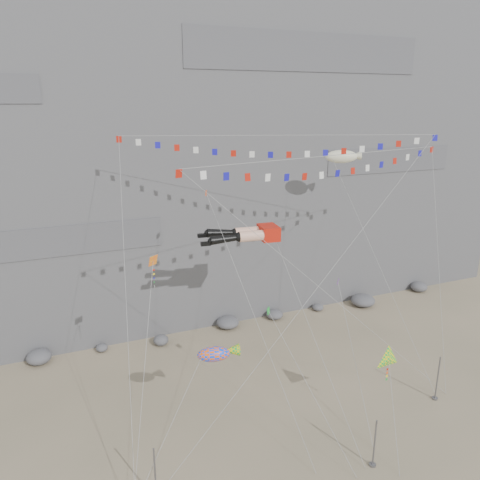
{
  "coord_description": "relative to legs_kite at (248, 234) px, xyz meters",
  "views": [
    {
      "loc": [
        -17.29,
        -28.47,
        24.95
      ],
      "look_at": [
        -1.78,
        9.0,
        12.9
      ],
      "focal_mm": 35.0,
      "sensor_mm": 36.0,
      "label": 1
    }
  ],
  "objects": [
    {
      "name": "ground",
      "position": [
        1.75,
        -7.35,
        -13.86
      ],
      "size": [
        120.0,
        120.0,
        0.0
      ],
      "primitive_type": "plane",
      "color": "gray",
      "rests_on": "ground"
    },
    {
      "name": "cliff",
      "position": [
        1.75,
        24.65,
        11.14
      ],
      "size": [
        80.0,
        28.0,
        50.0
      ],
      "primitive_type": "cube",
      "color": "slate",
      "rests_on": "ground"
    },
    {
      "name": "talus_boulders",
      "position": [
        1.75,
        9.65,
        -13.26
      ],
      "size": [
        60.0,
        3.0,
        1.2
      ],
      "primitive_type": null,
      "color": "#59595E",
      "rests_on": "ground"
    },
    {
      "name": "anchor_pole_left",
      "position": [
        -11.26,
        -11.36,
        -11.79
      ],
      "size": [
        0.12,
        0.12,
        4.14
      ],
      "primitive_type": "cylinder",
      "color": "slate",
      "rests_on": "ground"
    },
    {
      "name": "anchor_pole_center",
      "position": [
        3.67,
        -14.15,
        -11.96
      ],
      "size": [
        0.12,
        0.12,
        3.8
      ],
      "primitive_type": "cylinder",
      "color": "slate",
      "rests_on": "ground"
    },
    {
      "name": "anchor_pole_right",
      "position": [
        13.64,
        -9.86,
        -11.79
      ],
      "size": [
        0.12,
        0.12,
        4.14
      ],
      "primitive_type": "cylinder",
      "color": "slate",
      "rests_on": "ground"
    },
    {
      "name": "legs_kite",
      "position": [
        0.0,
        0.0,
        0.0
      ],
      "size": [
        7.45,
        15.64,
        19.71
      ],
      "rotation": [
        0.0,
        0.0,
        -0.1
      ],
      "color": "#B9180B",
      "rests_on": "ground"
    },
    {
      "name": "flag_banner_upper",
      "position": [
        3.51,
        1.12,
        8.23
      ],
      "size": [
        29.54,
        18.29,
        30.68
      ],
      "color": "#B9180B",
      "rests_on": "ground"
    },
    {
      "name": "flag_banner_lower",
      "position": [
        5.27,
        -4.27,
        6.96
      ],
      "size": [
        26.22,
        8.39,
        23.73
      ],
      "color": "#B9180B",
      "rests_on": "ground"
    },
    {
      "name": "harlequin_kite",
      "position": [
        -9.4,
        -5.17,
        0.36
      ],
      "size": [
        4.57,
        8.3,
        16.51
      ],
      "color": "#FC271C",
      "rests_on": "ground"
    },
    {
      "name": "fish_windsock",
      "position": [
        -6.0,
        -7.88,
        -6.15
      ],
      "size": [
        9.39,
        5.57,
        11.64
      ],
      "color": "#FF5C0D",
      "rests_on": "ground"
    },
    {
      "name": "delta_kite",
      "position": [
        6.76,
        -11.3,
        -7.6
      ],
      "size": [
        3.25,
        4.77,
        8.23
      ],
      "color": "yellow",
      "rests_on": "ground"
    },
    {
      "name": "blimp_windsock",
      "position": [
        12.49,
        4.73,
        5.63
      ],
      "size": [
        4.42,
        15.43,
        24.11
      ],
      "color": "beige",
      "rests_on": "ground"
    },
    {
      "name": "small_kite_a",
      "position": [
        -2.93,
        1.72,
        3.0
      ],
      "size": [
        3.14,
        16.06,
        23.33
      ],
      "color": "#FB4E15",
      "rests_on": "ground"
    },
    {
      "name": "small_kite_b",
      "position": [
        7.08,
        -3.81,
        -4.31
      ],
      "size": [
        2.91,
        9.71,
        13.45
      ],
      "color": "#731CA3",
      "rests_on": "ground"
    },
    {
      "name": "small_kite_c",
      "position": [
        -0.54,
        -5.67,
        -4.89
      ],
      "size": [
        3.16,
        9.85,
        13.13
      ],
      "color": "green",
      "rests_on": "ground"
    }
  ]
}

